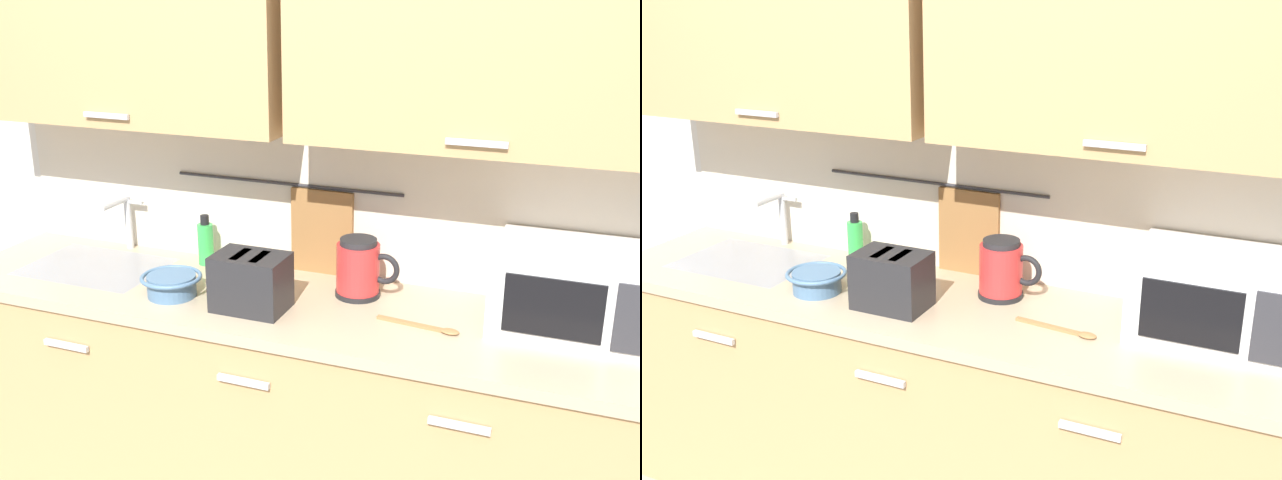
{
  "view_description": "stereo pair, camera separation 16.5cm",
  "coord_description": "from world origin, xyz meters",
  "views": [
    {
      "loc": [
        1.0,
        -1.9,
        1.94
      ],
      "look_at": [
        0.13,
        0.33,
        1.12
      ],
      "focal_mm": 42.67,
      "sensor_mm": 36.0,
      "label": 1
    },
    {
      "loc": [
        1.15,
        -1.84,
        1.94
      ],
      "look_at": [
        0.13,
        0.33,
        1.12
      ],
      "focal_mm": 42.67,
      "sensor_mm": 36.0,
      "label": 2
    }
  ],
  "objects": [
    {
      "name": "dish_soap_bottle",
      "position": [
        -0.41,
        0.5,
        0.99
      ],
      "size": [
        0.06,
        0.06,
        0.2
      ],
      "color": "green",
      "rests_on": "counter_unit"
    },
    {
      "name": "sink_faucet",
      "position": [
        -0.79,
        0.53,
        1.04
      ],
      "size": [
        0.09,
        0.17,
        0.22
      ],
      "color": "#B2B5BA",
      "rests_on": "counter_unit"
    },
    {
      "name": "back_wall_assembly",
      "position": [
        0.0,
        0.53,
        1.52
      ],
      "size": [
        3.7,
        0.41,
        2.5
      ],
      "color": "silver",
      "rests_on": "ground"
    },
    {
      "name": "mixing_bowl",
      "position": [
        -0.37,
        0.18,
        0.94
      ],
      "size": [
        0.21,
        0.21,
        0.08
      ],
      "color": "#4C7093",
      "rests_on": "counter_unit"
    },
    {
      "name": "wooden_spoon",
      "position": [
        0.52,
        0.25,
        0.91
      ],
      "size": [
        0.28,
        0.06,
        0.01
      ],
      "color": "#9E7042",
      "rests_on": "counter_unit"
    },
    {
      "name": "toaster",
      "position": [
        -0.06,
        0.19,
        1.0
      ],
      "size": [
        0.26,
        0.17,
        0.19
      ],
      "color": "#232326",
      "rests_on": "counter_unit"
    },
    {
      "name": "electric_kettle",
      "position": [
        0.24,
        0.42,
        1.0
      ],
      "size": [
        0.23,
        0.16,
        0.21
      ],
      "color": "black",
      "rests_on": "counter_unit"
    },
    {
      "name": "microwave",
      "position": [
        0.93,
        0.41,
        1.04
      ],
      "size": [
        0.46,
        0.35,
        0.27
      ],
      "color": "white",
      "rests_on": "counter_unit"
    },
    {
      "name": "counter_unit",
      "position": [
        -0.01,
        0.3,
        0.46
      ],
      "size": [
        2.53,
        0.64,
        0.9
      ],
      "color": "tan",
      "rests_on": "ground"
    },
    {
      "name": "mug_near_sink",
      "position": [
        -0.24,
        0.36,
        0.95
      ],
      "size": [
        0.12,
        0.08,
        0.09
      ],
      "color": "orange",
      "rests_on": "counter_unit"
    }
  ]
}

